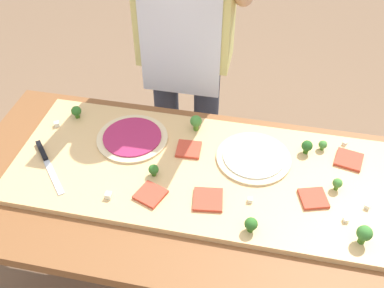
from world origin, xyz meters
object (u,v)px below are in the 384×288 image
(cheese_crumble_c, at_px, (109,195))
(cheese_crumble_d, at_px, (57,124))
(pizza_whole_white_garlic, at_px, (254,157))
(cheese_crumble_a, at_px, (250,200))
(pizza_slice_near_left, at_px, (349,160))
(broccoli_floret_front_mid, at_px, (154,170))
(broccoli_floret_front_right, at_px, (323,145))
(prep_table, at_px, (211,205))
(broccoli_floret_back_left, at_px, (76,111))
(pizza_slice_center, at_px, (313,199))
(pizza_slice_far_right, at_px, (150,195))
(broccoli_floret_back_right, at_px, (196,122))
(broccoli_floret_front_left, at_px, (364,234))
(pizza_whole_beet_magenta, at_px, (132,138))
(cook_center, at_px, (185,40))
(chefs_knife, at_px, (46,159))
(cheese_crumble_e, at_px, (345,143))
(cheese_crumble_b, at_px, (346,220))
(broccoli_floret_center_left, at_px, (251,224))
(cheese_crumble_f, at_px, (368,207))
(broccoli_floret_center_right, at_px, (337,183))
(pizza_slice_near_right, at_px, (189,149))
(broccoli_floret_back_mid, at_px, (307,146))

(cheese_crumble_c, bearing_deg, cheese_crumble_d, 136.59)
(pizza_whole_white_garlic, bearing_deg, cheese_crumble_a, -87.44)
(pizza_slice_near_left, relative_size, cheese_crumble_a, 6.09)
(broccoli_floret_front_mid, bearing_deg, broccoli_floret_front_right, 23.66)
(cheese_crumble_d, bearing_deg, prep_table, -15.23)
(broccoli_floret_back_left, height_order, cheese_crumble_a, broccoli_floret_back_left)
(prep_table, height_order, pizza_slice_center, pizza_slice_center)
(pizza_slice_far_right, height_order, broccoli_floret_back_right, broccoli_floret_back_right)
(pizza_whole_white_garlic, relative_size, broccoli_floret_front_left, 3.97)
(pizza_whole_beet_magenta, distance_m, cook_center, 0.50)
(pizza_whole_white_garlic, relative_size, broccoli_floret_front_mid, 5.87)
(pizza_slice_far_right, distance_m, cheese_crumble_d, 0.55)
(chefs_knife, xyz_separation_m, cheese_crumble_e, (1.09, 0.32, 0.00))
(prep_table, bearing_deg, cheese_crumble_b, -9.01)
(pizza_slice_center, relative_size, broccoli_floret_front_right, 2.17)
(broccoli_floret_center_left, xyz_separation_m, cheese_crumble_d, (-0.82, 0.35, -0.02))
(prep_table, xyz_separation_m, broccoli_floret_center_left, (0.15, -0.17, 0.15))
(chefs_knife, distance_m, pizza_whole_beet_magenta, 0.33)
(pizza_whole_white_garlic, bearing_deg, pizza_slice_near_left, 9.97)
(cheese_crumble_b, relative_size, cheese_crumble_f, 0.93)
(broccoli_floret_center_right, height_order, cheese_crumble_d, broccoli_floret_center_right)
(broccoli_floret_back_left, height_order, cook_center, cook_center)
(pizza_slice_far_right, height_order, broccoli_floret_center_left, broccoli_floret_center_left)
(broccoli_floret_front_mid, xyz_separation_m, broccoli_floret_back_right, (0.10, 0.27, 0.01))
(pizza_slice_near_right, height_order, pizza_slice_far_right, same)
(broccoli_floret_front_right, bearing_deg, pizza_slice_center, -96.68)
(pizza_slice_near_left, bearing_deg, broccoli_floret_center_right, -108.71)
(cheese_crumble_c, bearing_deg, cook_center, 81.92)
(broccoli_floret_center_left, relative_size, broccoli_floret_back_mid, 0.98)
(pizza_slice_near_right, xyz_separation_m, broccoli_floret_front_mid, (-0.10, -0.15, 0.02))
(prep_table, bearing_deg, pizza_slice_near_right, 127.64)
(broccoli_floret_back_mid, bearing_deg, chefs_knife, -165.78)
(chefs_knife, relative_size, cook_center, 0.14)
(pizza_slice_far_right, distance_m, broccoli_floret_front_mid, 0.10)
(cheese_crumble_e, bearing_deg, broccoli_floret_back_mid, -152.65)
(broccoli_floret_center_right, relative_size, cheese_crumble_e, 3.22)
(chefs_knife, xyz_separation_m, cheese_crumble_b, (1.08, -0.06, 0.00))
(pizza_slice_near_right, relative_size, pizza_slice_center, 1.03)
(pizza_slice_near_left, bearing_deg, cheese_crumble_f, -77.46)
(cheese_crumble_c, bearing_deg, broccoli_floret_back_mid, 28.88)
(cheese_crumble_b, distance_m, cook_center, 0.99)
(chefs_knife, distance_m, broccoli_floret_front_left, 1.13)
(pizza_slice_near_right, height_order, cheese_crumble_b, cheese_crumble_b)
(prep_table, xyz_separation_m, broccoli_floret_center_right, (0.43, 0.06, 0.15))
(chefs_knife, bearing_deg, pizza_slice_near_left, 11.65)
(pizza_slice_near_left, distance_m, broccoli_floret_back_mid, 0.16)
(pizza_whole_beet_magenta, height_order, broccoli_floret_front_right, broccoli_floret_front_right)
(broccoli_floret_center_left, bearing_deg, pizza_slice_near_right, 130.01)
(pizza_slice_far_right, distance_m, broccoli_floret_front_right, 0.68)
(pizza_whole_white_garlic, distance_m, cheese_crumble_c, 0.55)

